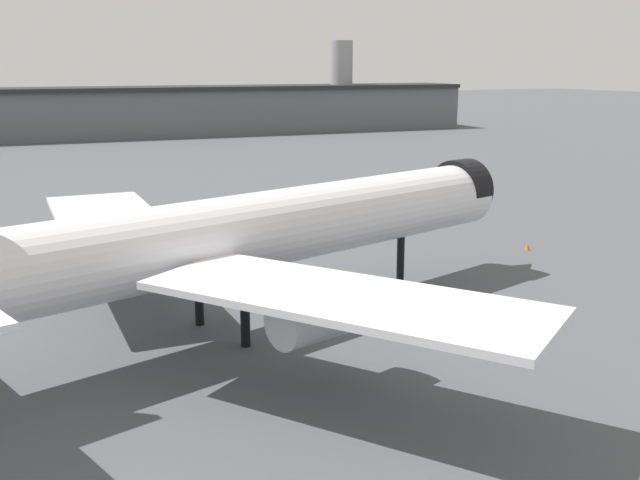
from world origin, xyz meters
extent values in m
plane|color=#4C4F54|center=(0.00, 0.00, 0.00)|extent=(900.00, 900.00, 0.00)
cylinder|color=white|center=(-3.90, 0.53, 7.85)|extent=(55.07, 20.65, 6.04)
cone|color=white|center=(22.83, 7.94, 7.85)|extent=(7.99, 7.48, 5.92)
cylinder|color=black|center=(21.66, 7.62, 8.31)|extent=(4.25, 6.61, 6.10)
cube|color=white|center=(-12.17, 14.32, 7.10)|extent=(9.96, 25.33, 0.48)
cylinder|color=#B7BAC1|center=(-10.09, 11.79, 5.10)|extent=(8.37, 5.28, 3.32)
cube|color=white|center=(-3.89, -15.55, 7.10)|extent=(21.18, 25.72, 0.48)
cylinder|color=#B7BAC1|center=(-3.41, -12.31, 5.10)|extent=(8.37, 5.28, 3.32)
cylinder|color=black|center=(13.20, 5.28, 2.42)|extent=(0.72, 0.72, 4.83)
cylinder|color=black|center=(-7.42, 2.85, 2.42)|extent=(0.72, 0.72, 4.83)
cylinder|color=black|center=(-5.73, -3.27, 2.42)|extent=(0.72, 0.72, 4.83)
cube|color=slate|center=(35.86, 167.51, 6.53)|extent=(184.77, 31.27, 13.07)
cube|color=#232628|center=(35.86, 167.51, 13.67)|extent=(184.90, 33.23, 1.20)
cylinder|color=#939399|center=(89.76, 164.09, 14.00)|extent=(7.08, 7.08, 28.00)
cube|color=black|center=(14.20, 33.18, 0.62)|extent=(3.27, 5.83, 0.35)
cube|color=red|center=(13.90, 34.81, 1.60)|extent=(2.66, 2.58, 1.60)
cube|color=#1E2D38|center=(13.72, 35.78, 1.92)|extent=(1.91, 0.43, 0.80)
cube|color=red|center=(14.38, 32.21, 1.90)|extent=(2.86, 3.67, 2.20)
cylinder|color=black|center=(12.72, 34.87, 0.45)|extent=(0.44, 0.94, 0.90)
cylinder|color=black|center=(14.98, 35.29, 0.45)|extent=(0.44, 0.94, 0.90)
cylinder|color=black|center=(13.43, 31.08, 0.45)|extent=(0.44, 0.94, 0.90)
cylinder|color=black|center=(15.69, 31.50, 0.45)|extent=(0.44, 0.94, 0.90)
cone|color=#F2600C|center=(-6.58, 34.89, 0.33)|extent=(0.52, 0.52, 0.65)
cone|color=#F2600C|center=(33.52, 10.50, 0.40)|extent=(0.64, 0.64, 0.80)
camera|label=1|loc=(-23.72, -52.96, 20.68)|focal=41.73mm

